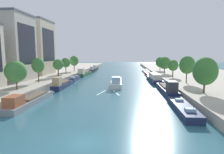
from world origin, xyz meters
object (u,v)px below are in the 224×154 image
object	(u,v)px
moored_boat_left_midway	(62,84)
tree_left_by_lamp	(16,72)
tree_left_far	(74,61)
moored_boat_right_second	(145,71)
tree_right_by_lamp	(205,71)
tree_right_past_mid	(160,62)
tree_left_second	(38,65)
moored_boat_right_gap_after	(149,74)
tree_left_third	(66,63)
moored_boat_left_end	(84,73)
tree_right_far	(173,65)
moored_boat_right_lone	(167,89)
tree_left_past_mid	(58,65)
moored_boat_right_upstream	(183,108)
moored_boat_left_second	(96,68)
moored_boat_right_near	(155,78)
barge_midriver	(116,82)
tree_right_midway	(165,63)
tree_right_distant	(187,65)
moored_boat_left_far	(75,78)
moored_boat_left_downstream	(29,100)

from	to	relation	value
moored_boat_left_midway	tree_left_by_lamp	distance (m)	13.60
tree_left_far	moored_boat_right_second	bearing A→B (deg)	23.20
tree_right_by_lamp	tree_right_past_mid	distance (m)	51.28
tree_left_second	tree_left_far	xyz separation A→B (m)	(0.44, 33.60, -0.01)
moored_boat_right_gap_after	moored_boat_right_second	world-z (taller)	moored_boat_right_gap_after
tree_left_third	tree_left_by_lamp	bearing A→B (deg)	-89.64
moored_boat_left_end	tree_right_far	distance (m)	37.81
moored_boat_right_lone	tree_left_past_mid	world-z (taller)	tree_left_past_mid
moored_boat_left_midway	tree_left_past_mid	xyz separation A→B (m)	(-5.93, 13.00, 4.71)
tree_left_past_mid	tree_right_past_mid	world-z (taller)	tree_right_past_mid
tree_left_second	tree_left_far	bearing A→B (deg)	89.25
moored_boat_right_upstream	tree_left_far	size ratio (longest dim) A/B	1.86
tree_left_third	tree_right_by_lamp	size ratio (longest dim) A/B	0.87
moored_boat_left_second	moored_boat_right_upstream	bearing A→B (deg)	-70.49
moored_boat_left_end	tree_left_third	size ratio (longest dim) A/B	2.59
moored_boat_right_near	tree_right_by_lamp	size ratio (longest dim) A/B	2.29
barge_midriver	moored_boat_left_end	distance (m)	27.77
moored_boat_right_lone	moored_boat_right_second	distance (m)	52.41
tree_left_third	tree_left_far	size ratio (longest dim) A/B	0.89
moored_boat_right_upstream	tree_left_second	size ratio (longest dim) A/B	1.90
moored_boat_left_end	moored_boat_right_gap_after	size ratio (longest dim) A/B	1.25
moored_boat_right_lone	moored_boat_left_second	bearing A→B (deg)	113.79
tree_left_third	tree_right_past_mid	size ratio (longest dim) A/B	0.98
moored_boat_right_upstream	tree_left_past_mid	world-z (taller)	tree_left_past_mid
tree_left_second	tree_right_by_lamp	world-z (taller)	tree_right_by_lamp
tree_right_midway	tree_left_past_mid	bearing A→B (deg)	-161.03
tree_left_past_mid	tree_right_distant	distance (m)	41.61
moored_boat_left_far	tree_left_past_mid	world-z (taller)	tree_left_past_mid
barge_midriver	moored_boat_left_end	bearing A→B (deg)	123.84
moored_boat_right_gap_after	tree_right_midway	size ratio (longest dim) A/B	1.95
tree_right_by_lamp	moored_boat_right_lone	bearing A→B (deg)	129.67
tree_left_by_lamp	tree_left_second	bearing A→B (deg)	91.71
moored_boat_left_midway	tree_right_far	xyz separation A→B (m)	(33.69, 14.86, 4.51)
tree_right_by_lamp	moored_boat_left_downstream	bearing A→B (deg)	-171.10
tree_left_by_lamp	moored_boat_left_second	bearing A→B (deg)	85.57
tree_left_second	tree_left_third	distance (m)	22.91
moored_boat_left_downstream	tree_left_far	bearing A→B (deg)	96.44
moored_boat_left_midway	tree_left_past_mid	distance (m)	15.05
moored_boat_left_downstream	moored_boat_right_near	size ratio (longest dim) A/B	0.98
moored_boat_left_midway	moored_boat_right_near	world-z (taller)	moored_boat_left_midway
tree_left_far	moored_boat_right_lone	bearing A→B (deg)	-48.35
moored_boat_left_midway	tree_right_past_mid	bearing A→B (deg)	49.58
tree_left_by_lamp	tree_left_past_mid	xyz separation A→B (m)	(0.24, 24.22, 0.16)
moored_boat_right_lone	tree_left_by_lamp	distance (m)	34.78
moored_boat_left_midway	tree_left_third	bearing A→B (deg)	105.88
barge_midriver	tree_right_distant	bearing A→B (deg)	-15.16
tree_right_past_mid	tree_right_midway	bearing A→B (deg)	-92.48
tree_left_by_lamp	tree_left_past_mid	distance (m)	24.23
moored_boat_left_end	tree_right_distant	bearing A→B (deg)	-39.13
barge_midriver	tree_right_past_mid	size ratio (longest dim) A/B	2.87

